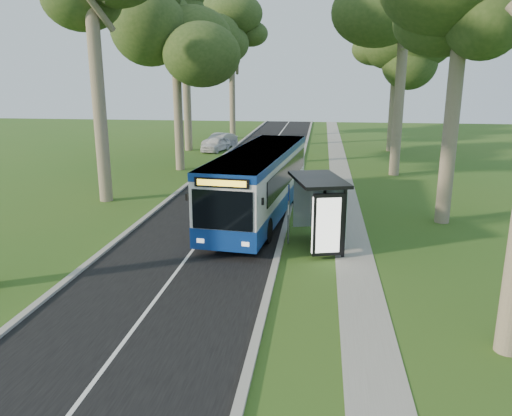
{
  "coord_description": "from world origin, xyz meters",
  "views": [
    {
      "loc": [
        1.56,
        -18.28,
        6.9
      ],
      "look_at": [
        -1.03,
        1.49,
        1.6
      ],
      "focal_mm": 35.0,
      "sensor_mm": 36.0,
      "label": 1
    }
  ],
  "objects": [
    {
      "name": "ground",
      "position": [
        0.0,
        0.0,
        0.0
      ],
      "size": [
        120.0,
        120.0,
        0.0
      ],
      "primitive_type": "plane",
      "color": "#305B1C",
      "rests_on": "ground"
    },
    {
      "name": "road",
      "position": [
        -3.5,
        10.0,
        0.01
      ],
      "size": [
        7.0,
        100.0,
        0.02
      ],
      "primitive_type": "cube",
      "color": "black",
      "rests_on": "ground"
    },
    {
      "name": "kerb_east",
      "position": [
        0.0,
        10.0,
        0.06
      ],
      "size": [
        0.25,
        100.0,
        0.12
      ],
      "primitive_type": "cube",
      "color": "#9E9B93",
      "rests_on": "ground"
    },
    {
      "name": "kerb_west",
      "position": [
        -7.0,
        10.0,
        0.06
      ],
      "size": [
        0.25,
        100.0,
        0.12
      ],
      "primitive_type": "cube",
      "color": "#9E9B93",
      "rests_on": "ground"
    },
    {
      "name": "centre_line",
      "position": [
        -3.5,
        10.0,
        0.02
      ],
      "size": [
        0.12,
        100.0,
        0.0
      ],
      "primitive_type": "cube",
      "color": "white",
      "rests_on": "road"
    },
    {
      "name": "footpath",
      "position": [
        3.0,
        10.0,
        0.01
      ],
      "size": [
        1.5,
        100.0,
        0.02
      ],
      "primitive_type": "cube",
      "color": "gray",
      "rests_on": "ground"
    },
    {
      "name": "bus",
      "position": [
        -1.4,
        5.77,
        1.75
      ],
      "size": [
        3.95,
        12.95,
        3.38
      ],
      "rotation": [
        0.0,
        0.0,
        -0.1
      ],
      "color": "silver",
      "rests_on": "ground"
    },
    {
      "name": "bus_stop_sign",
      "position": [
        0.3,
        1.83,
        1.61
      ],
      "size": [
        0.09,
        0.36,
        2.59
      ],
      "rotation": [
        0.0,
        0.0,
        -0.02
      ],
      "color": "gray",
      "rests_on": "ground"
    },
    {
      "name": "bus_shelter",
      "position": [
        1.64,
        1.15,
        2.07
      ],
      "size": [
        2.67,
        3.76,
        2.92
      ],
      "rotation": [
        0.0,
        0.0,
        0.27
      ],
      "color": "black",
      "rests_on": "ground"
    },
    {
      "name": "litter_bin",
      "position": [
        1.54,
        5.36,
        0.46
      ],
      "size": [
        0.52,
        0.52,
        0.91
      ],
      "rotation": [
        0.0,
        0.0,
        0.3
      ],
      "color": "black",
      "rests_on": "ground"
    },
    {
      "name": "car_white",
      "position": [
        -8.28,
        27.63,
        0.68
      ],
      "size": [
        2.48,
        4.24,
        1.35
      ],
      "primitive_type": "imported",
      "rotation": [
        0.0,
        0.0,
        -0.23
      ],
      "color": "white",
      "rests_on": "ground"
    },
    {
      "name": "car_silver",
      "position": [
        -8.27,
        29.5,
        0.73
      ],
      "size": [
        2.96,
        4.69,
        1.46
      ],
      "primitive_type": "imported",
      "rotation": [
        0.0,
        0.0,
        -0.35
      ],
      "color": "#B2B5BA",
      "rests_on": "ground"
    },
    {
      "name": "tree_west_c",
      "position": [
        -9.0,
        18.0,
        10.27
      ],
      "size": [
        5.2,
        5.2,
        13.85
      ],
      "color": "#7A6B56",
      "rests_on": "ground"
    },
    {
      "name": "tree_west_d",
      "position": [
        -11.0,
        28.0,
        12.95
      ],
      "size": [
        5.2,
        5.2,
        17.51
      ],
      "color": "#7A6B56",
      "rests_on": "ground"
    },
    {
      "name": "tree_west_e",
      "position": [
        -8.5,
        38.0,
        10.15
      ],
      "size": [
        5.2,
        5.2,
        13.69
      ],
      "color": "#7A6B56",
      "rests_on": "ground"
    },
    {
      "name": "tree_east_d",
      "position": [
        8.0,
        30.0,
        9.95
      ],
      "size": [
        5.2,
        5.2,
        13.42
      ],
      "color": "#7A6B56",
      "rests_on": "ground"
    }
  ]
}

